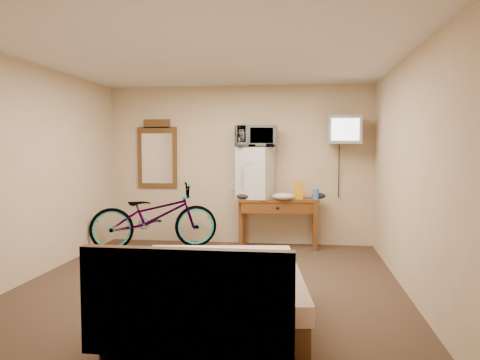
{
  "coord_description": "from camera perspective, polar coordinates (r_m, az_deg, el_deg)",
  "views": [
    {
      "loc": [
        1.0,
        -5.07,
        1.53
      ],
      "look_at": [
        0.21,
        0.89,
        1.11
      ],
      "focal_mm": 35.0,
      "sensor_mm": 36.0,
      "label": 1
    }
  ],
  "objects": [
    {
      "name": "cloth_dark_b",
      "position": [
        7.18,
        9.57,
        -1.92
      ],
      "size": [
        0.21,
        0.17,
        0.09
      ],
      "primitive_type": "ellipsoid",
      "color": "black",
      "rests_on": "desk"
    },
    {
      "name": "cloth_dark_a",
      "position": [
        7.06,
        0.46,
        -1.99
      ],
      "size": [
        0.23,
        0.17,
        0.09
      ],
      "primitive_type": "ellipsoid",
      "color": "black",
      "rests_on": "desk"
    },
    {
      "name": "mini_fridge",
      "position": [
        7.16,
        1.88,
        0.88
      ],
      "size": [
        0.58,
        0.57,
        0.78
      ],
      "color": "silver",
      "rests_on": "desk"
    },
    {
      "name": "desk",
      "position": [
        7.14,
        4.68,
        -3.36
      ],
      "size": [
        1.25,
        0.58,
        0.75
      ],
      "color": "brown",
      "rests_on": "floor"
    },
    {
      "name": "crt_television",
      "position": [
        7.13,
        12.58,
        5.97
      ],
      "size": [
        0.48,
        0.58,
        0.41
      ],
      "color": "black",
      "rests_on": "room"
    },
    {
      "name": "room",
      "position": [
        5.18,
        -3.57,
        0.89
      ],
      "size": [
        4.6,
        4.64,
        2.5
      ],
      "color": "#403020",
      "rests_on": "ground"
    },
    {
      "name": "cloth_cream",
      "position": [
        6.98,
        5.32,
        -2.01
      ],
      "size": [
        0.34,
        0.26,
        0.1
      ],
      "primitive_type": "ellipsoid",
      "color": "beige",
      "rests_on": "desk"
    },
    {
      "name": "snack_bag",
      "position": [
        7.1,
        7.18,
        -1.25
      ],
      "size": [
        0.14,
        0.09,
        0.27
      ],
      "primitive_type": "cube",
      "rotation": [
        0.0,
        0.0,
        -0.05
      ],
      "color": "orange",
      "rests_on": "desk"
    },
    {
      "name": "bicycle",
      "position": [
        7.17,
        -10.4,
        -4.35
      ],
      "size": [
        2.0,
        1.31,
        0.99
      ],
      "primitive_type": "imported",
      "rotation": [
        0.0,
        0.0,
        1.95
      ],
      "color": "black",
      "rests_on": "floor"
    },
    {
      "name": "bed",
      "position": [
        3.96,
        -3.35,
        -14.16
      ],
      "size": [
        1.62,
        2.02,
        0.9
      ],
      "color": "brown",
      "rests_on": "floor"
    },
    {
      "name": "blue_cup",
      "position": [
        7.08,
        9.23,
        -1.73
      ],
      "size": [
        0.09,
        0.09,
        0.16
      ],
      "primitive_type": "cylinder",
      "color": "#3F74D6",
      "rests_on": "desk"
    },
    {
      "name": "wall_mirror",
      "position": [
        7.71,
        -10.04,
        3.06
      ],
      "size": [
        0.65,
        0.04,
        1.1
      ],
      "color": "brown",
      "rests_on": "room"
    },
    {
      "name": "microwave",
      "position": [
        7.15,
        1.89,
        5.35
      ],
      "size": [
        0.68,
        0.54,
        0.33
      ],
      "primitive_type": "imported",
      "rotation": [
        0.0,
        0.0,
        0.25
      ],
      "color": "silver",
      "rests_on": "mini_fridge"
    }
  ]
}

